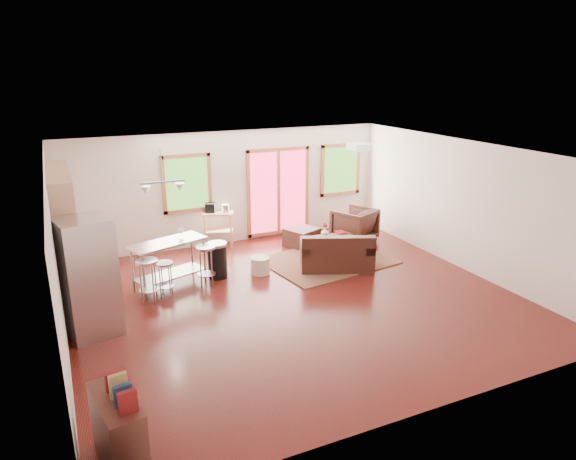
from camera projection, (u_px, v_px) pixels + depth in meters
name	position (u px, v px, depth m)	size (l,w,h in m)	color
floor	(295.00, 299.00, 9.14)	(7.50, 7.00, 0.02)	#3B0F0C
ceiling	(296.00, 153.00, 8.35)	(7.50, 7.00, 0.02)	white
back_wall	(230.00, 188.00, 11.79)	(7.50, 0.02, 2.60)	silver
left_wall	(56.00, 262.00, 7.25)	(0.02, 7.00, 2.60)	silver
right_wall	(465.00, 206.00, 10.25)	(0.02, 7.00, 2.60)	silver
front_wall	(431.00, 315.00, 5.71)	(7.50, 0.02, 2.60)	silver
window_left	(187.00, 184.00, 11.29)	(1.10, 0.05, 1.30)	#335F1F
french_doors	(278.00, 192.00, 12.29)	(1.60, 0.05, 2.10)	#C4284A
window_right	(340.00, 170.00, 12.84)	(1.10, 0.05, 1.30)	#335F1F
rug	(327.00, 260.00, 10.93)	(2.54, 1.95, 0.03)	#53643B
loveseat	(337.00, 254.00, 10.43)	(1.66, 1.33, 0.78)	black
coffee_table	(333.00, 240.00, 11.17)	(1.06, 0.70, 0.40)	#3B1A14
armchair	(354.00, 223.00, 12.06)	(0.86, 0.80, 0.88)	black
ottoman	(302.00, 237.00, 11.79)	(0.64, 0.64, 0.43)	black
pouf	(260.00, 265.00, 10.23)	(0.39, 0.39, 0.34)	beige
vase	(325.00, 231.00, 11.26)	(0.18, 0.19, 0.29)	silver
book	(337.00, 228.00, 11.42)	(0.20, 0.02, 0.27)	maroon
cabinets	(73.00, 248.00, 8.95)	(0.64, 2.24, 2.30)	tan
refrigerator	(89.00, 277.00, 7.71)	(0.88, 0.86, 1.84)	#B7BABC
island	(169.00, 256.00, 9.50)	(1.50, 0.98, 0.89)	#B7BABC
cup	(181.00, 230.00, 9.67)	(0.11, 0.09, 0.11)	white
bar_stool_a	(147.00, 271.00, 8.82)	(0.49, 0.49, 0.79)	#B7BABC
bar_stool_b	(165.00, 271.00, 9.09)	(0.40, 0.40, 0.65)	#B7BABC
bar_stool_c	(206.00, 256.00, 9.52)	(0.46, 0.46, 0.79)	#B7BABC
trash_can	(218.00, 260.00, 9.98)	(0.45, 0.45, 0.71)	black
kitchen_cart	(217.00, 217.00, 11.63)	(0.79, 0.65, 1.03)	tan
bookshelf	(119.00, 431.00, 5.19)	(0.48, 0.94, 1.06)	#3B1A14
ceiling_flush	(359.00, 147.00, 9.54)	(0.35, 0.35, 0.12)	white
pendant_light	(163.00, 188.00, 9.11)	(0.80, 0.18, 0.79)	gray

